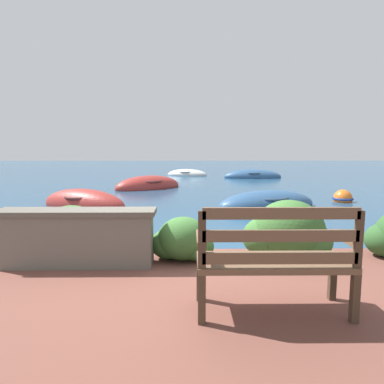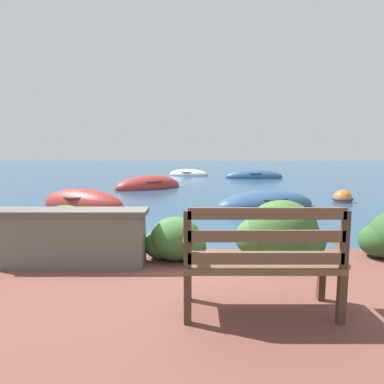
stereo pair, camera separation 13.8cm
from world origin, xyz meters
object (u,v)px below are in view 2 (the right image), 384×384
(rowboat_mid, at_px, (84,204))
(rowboat_outer, at_px, (255,177))
(park_bench, at_px, (262,258))
(mooring_buoy, at_px, (344,199))
(rowboat_distant, at_px, (189,175))
(rowboat_far, at_px, (150,187))
(rowboat_nearest, at_px, (267,205))

(rowboat_mid, distance_m, rowboat_outer, 11.14)
(park_bench, relative_size, rowboat_mid, 0.45)
(mooring_buoy, bearing_deg, rowboat_distant, 115.07)
(rowboat_far, distance_m, rowboat_outer, 7.00)
(rowboat_nearest, height_order, rowboat_mid, rowboat_mid)
(park_bench, relative_size, rowboat_nearest, 0.42)
(rowboat_nearest, xyz_separation_m, rowboat_outer, (1.35, 9.30, -0.00))
(park_bench, height_order, rowboat_distant, park_bench)
(mooring_buoy, bearing_deg, rowboat_nearest, -158.42)
(rowboat_distant, bearing_deg, mooring_buoy, -46.43)
(rowboat_outer, height_order, mooring_buoy, rowboat_outer)
(rowboat_far, bearing_deg, rowboat_mid, -141.67)
(park_bench, relative_size, mooring_buoy, 2.12)
(rowboat_distant, bearing_deg, rowboat_outer, -7.72)
(rowboat_nearest, xyz_separation_m, rowboat_mid, (-4.97, 0.12, 0.00))
(park_bench, distance_m, rowboat_mid, 7.45)
(rowboat_mid, relative_size, mooring_buoy, 4.72)
(rowboat_far, relative_size, mooring_buoy, 4.95)
(rowboat_nearest, xyz_separation_m, mooring_buoy, (2.50, 0.99, 0.03))
(rowboat_mid, bearing_deg, mooring_buoy, 32.89)
(rowboat_mid, distance_m, mooring_buoy, 7.53)
(park_bench, relative_size, rowboat_outer, 0.41)
(rowboat_nearest, bearing_deg, rowboat_mid, -19.97)
(rowboat_mid, relative_size, rowboat_far, 0.95)
(rowboat_nearest, distance_m, rowboat_outer, 9.40)
(park_bench, bearing_deg, rowboat_distant, 93.69)
(rowboat_outer, relative_size, rowboat_distant, 1.19)
(park_bench, distance_m, rowboat_nearest, 6.58)
(park_bench, bearing_deg, rowboat_nearest, 78.59)
(park_bench, relative_size, rowboat_far, 0.43)
(rowboat_nearest, bearing_deg, rowboat_outer, -116.82)
(park_bench, bearing_deg, rowboat_far, 103.11)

